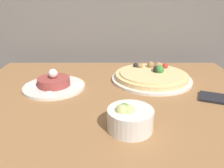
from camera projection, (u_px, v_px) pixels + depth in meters
dining_table at (113, 124)px, 0.78m from camera, size 1.04×0.80×0.73m
pizza_plate at (153, 76)px, 0.87m from camera, size 0.32×0.32×0.06m
tartare_plate at (55, 84)px, 0.79m from camera, size 0.22×0.22×0.07m
small_bowl at (130, 118)px, 0.54m from camera, size 0.12×0.12×0.07m
napkin at (221, 99)px, 0.71m from camera, size 0.14×0.12×0.01m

